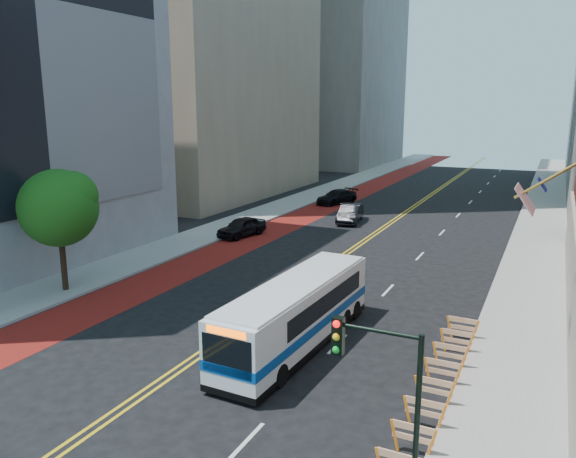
% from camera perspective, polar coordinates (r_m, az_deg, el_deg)
% --- Properties ---
extents(ground, '(160.00, 160.00, 0.00)m').
position_cam_1_polar(ground, '(22.44, -12.68, -14.83)').
color(ground, black).
rests_on(ground, ground).
extents(sidewalk_left, '(4.00, 140.00, 0.15)m').
position_cam_1_polar(sidewalk_left, '(52.69, -2.87, 1.48)').
color(sidewalk_left, gray).
rests_on(sidewalk_left, ground).
extents(sidewalk_right, '(4.00, 140.00, 0.15)m').
position_cam_1_polar(sidewalk_right, '(46.57, 24.10, -1.10)').
color(sidewalk_right, gray).
rests_on(sidewalk_right, ground).
extents(bus_lane_paint, '(3.60, 140.00, 0.01)m').
position_cam_1_polar(bus_lane_paint, '(51.00, 0.99, 1.04)').
color(bus_lane_paint, '#60130D').
rests_on(bus_lane_paint, ground).
extents(center_line_inner, '(0.14, 140.00, 0.01)m').
position_cam_1_polar(center_line_inner, '(48.32, 9.56, 0.21)').
color(center_line_inner, gold).
rests_on(center_line_inner, ground).
extents(center_line_outer, '(0.14, 140.00, 0.01)m').
position_cam_1_polar(center_line_outer, '(48.22, 9.97, 0.17)').
color(center_line_outer, gold).
rests_on(center_line_outer, ground).
extents(lane_dashes, '(0.14, 98.20, 0.01)m').
position_cam_1_polar(lane_dashes, '(54.98, 16.89, 1.34)').
color(lane_dashes, silver).
rests_on(lane_dashes, ground).
extents(construction_barriers, '(1.42, 10.91, 1.00)m').
position_cam_1_polar(construction_barriers, '(21.37, 15.06, -14.41)').
color(construction_barriers, orange).
rests_on(construction_barriers, ground).
extents(street_tree, '(4.20, 4.20, 6.70)m').
position_cam_1_polar(street_tree, '(32.58, -22.19, 2.28)').
color(street_tree, black).
rests_on(street_tree, sidewalk_left).
extents(traffic_signal, '(2.21, 0.34, 5.07)m').
position_cam_1_polar(traffic_signal, '(13.97, 9.45, -15.32)').
color(traffic_signal, black).
rests_on(traffic_signal, sidewalk_right).
extents(transit_bus, '(2.73, 10.70, 2.92)m').
position_cam_1_polar(transit_bus, '(24.21, 0.97, -8.46)').
color(transit_bus, silver).
rests_on(transit_bus, ground).
extents(car_a, '(2.67, 4.72, 1.52)m').
position_cam_1_polar(car_a, '(44.31, -4.73, 0.22)').
color(car_a, black).
rests_on(car_a, ground).
extents(car_b, '(2.44, 5.05, 1.59)m').
position_cam_1_polar(car_b, '(49.68, 6.33, 1.59)').
color(car_b, black).
rests_on(car_b, ground).
extents(car_c, '(3.72, 5.37, 1.44)m').
position_cam_1_polar(car_c, '(58.95, 4.97, 3.28)').
color(car_c, black).
rests_on(car_c, ground).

